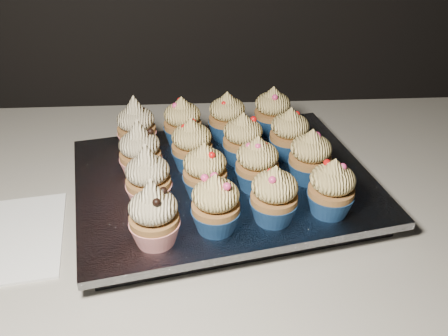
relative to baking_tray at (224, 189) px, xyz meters
name	(u,v)px	position (x,y,z in m)	size (l,w,h in m)	color
worktop	(80,198)	(-0.23, 0.03, -0.03)	(2.44, 0.64, 0.04)	beige
baking_tray	(224,189)	(0.00, 0.00, 0.00)	(0.40, 0.31, 0.02)	black
foil_lining	(224,180)	(0.00, 0.00, 0.02)	(0.43, 0.34, 0.01)	silver
cupcake_0	(154,216)	(-0.09, -0.14, 0.06)	(0.06, 0.06, 0.10)	red
cupcake_1	(216,205)	(-0.02, -0.12, 0.06)	(0.06, 0.06, 0.08)	navy
cupcake_2	(274,196)	(0.06, -0.11, 0.06)	(0.06, 0.06, 0.08)	navy
cupcake_3	(331,189)	(0.14, -0.09, 0.06)	(0.06, 0.06, 0.08)	navy
cupcake_4	(148,179)	(-0.11, -0.06, 0.06)	(0.06, 0.06, 0.10)	red
cupcake_5	(205,172)	(-0.03, -0.04, 0.06)	(0.06, 0.06, 0.08)	navy
cupcake_6	(257,165)	(0.05, -0.03, 0.06)	(0.06, 0.06, 0.08)	navy
cupcake_7	(310,157)	(0.12, -0.01, 0.06)	(0.06, 0.06, 0.08)	navy
cupcake_8	(140,152)	(-0.12, 0.01, 0.06)	(0.06, 0.06, 0.10)	red
cupcake_9	(192,146)	(-0.05, 0.03, 0.06)	(0.06, 0.06, 0.08)	navy
cupcake_10	(243,140)	(0.03, 0.04, 0.06)	(0.06, 0.06, 0.08)	navy
cupcake_11	(289,134)	(0.11, 0.06, 0.06)	(0.06, 0.06, 0.08)	navy
cupcake_12	(136,127)	(-0.14, 0.09, 0.06)	(0.06, 0.06, 0.10)	red
cupcake_13	(183,123)	(-0.06, 0.11, 0.06)	(0.06, 0.06, 0.08)	navy
cupcake_14	(227,117)	(0.01, 0.12, 0.06)	(0.06, 0.06, 0.08)	navy
cupcake_15	(272,112)	(0.09, 0.14, 0.06)	(0.06, 0.06, 0.08)	navy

